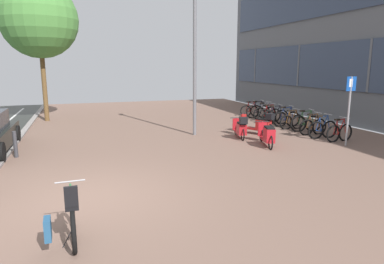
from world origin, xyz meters
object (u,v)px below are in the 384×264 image
(bollard_far, at_px, (15,144))
(bicycle_rack_04, at_px, (292,122))
(bicycle_rack_02, at_px, (313,127))
(street_tree, at_px, (39,20))
(bicycle_rack_06, at_px, (275,117))
(bicycle_rack_01, at_px, (323,129))
(scooter_far, at_px, (241,128))
(scooter_mid, at_px, (259,124))
(bicycle_rack_08, at_px, (265,113))
(bicycle_rack_05, at_px, (286,119))
(parking_sign, at_px, (349,104))
(scooter_near, at_px, (267,135))
(bicycle_foreground, at_px, (70,220))
(bicycle_rack_09, at_px, (258,111))
(bicycle_rack_07, at_px, (269,115))
(bicycle_rack_00, at_px, (339,133))
(bicycle_rack_10, at_px, (251,110))
(bicycle_rack_03, at_px, (306,123))
(lamp_post, at_px, (195,47))

(bollard_far, bearing_deg, bicycle_rack_04, 7.34)
(bicycle_rack_02, distance_m, street_tree, 13.98)
(bicycle_rack_06, xyz_separation_m, bollard_far, (-11.13, -2.82, 0.07))
(bicycle_rack_01, relative_size, scooter_far, 0.79)
(bicycle_rack_06, height_order, scooter_mid, bicycle_rack_06)
(bicycle_rack_08, xyz_separation_m, scooter_far, (-3.36, -3.87, 0.06))
(bicycle_rack_05, xyz_separation_m, parking_sign, (-0.30, -4.18, 1.17))
(scooter_near, bearing_deg, street_tree, 132.22)
(bicycle_rack_01, height_order, bicycle_rack_04, bicycle_rack_01)
(bicycle_foreground, bearing_deg, scooter_near, 37.01)
(bicycle_rack_05, bearing_deg, bollard_far, -169.33)
(bicycle_rack_04, distance_m, street_tree, 13.24)
(scooter_mid, distance_m, parking_sign, 3.58)
(bicycle_rack_09, height_order, scooter_far, bicycle_rack_09)
(bicycle_foreground, xyz_separation_m, bicycle_rack_07, (9.50, 9.66, -0.05))
(bicycle_foreground, xyz_separation_m, bicycle_rack_04, (9.42, 7.58, -0.06))
(street_tree, distance_m, bollard_far, 8.86)
(bicycle_rack_04, distance_m, bicycle_rack_08, 2.79)
(bicycle_rack_00, bearing_deg, bicycle_rack_06, 92.51)
(bicycle_rack_10, bearing_deg, bicycle_rack_07, -91.69)
(parking_sign, bearing_deg, bicycle_rack_05, 85.92)
(bicycle_foreground, xyz_separation_m, street_tree, (-1.33, 13.68, 4.67))
(bicycle_rack_04, distance_m, bicycle_rack_09, 3.48)
(bicycle_rack_00, bearing_deg, bicycle_rack_10, 90.38)
(bicycle_rack_04, xyz_separation_m, street_tree, (-10.76, 6.10, 4.73))
(bicycle_rack_01, distance_m, parking_sign, 1.83)
(bicycle_rack_01, height_order, bicycle_rack_05, bicycle_rack_05)
(bicycle_rack_07, xyz_separation_m, parking_sign, (-0.21, -5.57, 1.18))
(bicycle_rack_05, distance_m, bollard_far, 11.50)
(bollard_far, bearing_deg, bicycle_rack_10, 26.44)
(bicycle_rack_03, relative_size, bicycle_rack_07, 1.05)
(bicycle_rack_06, distance_m, lamp_post, 5.79)
(bicycle_rack_00, distance_m, bicycle_rack_02, 1.40)
(bicycle_rack_04, height_order, bicycle_rack_06, bicycle_rack_06)
(bicycle_rack_00, distance_m, parking_sign, 1.42)
(lamp_post, bearing_deg, bicycle_rack_01, -25.68)
(bicycle_rack_01, relative_size, bicycle_rack_09, 0.97)
(bicycle_rack_06, height_order, scooter_far, bicycle_rack_06)
(bicycle_rack_01, xyz_separation_m, bicycle_rack_04, (0.02, 2.09, -0.01))
(bicycle_rack_09, height_order, street_tree, street_tree)
(bicycle_rack_08, bearing_deg, bicycle_rack_01, -92.84)
(bicycle_rack_06, distance_m, scooter_near, 4.92)
(scooter_far, bearing_deg, bicycle_rack_04, 19.15)
(bicycle_rack_07, height_order, scooter_mid, bicycle_rack_07)
(bicycle_foreground, bearing_deg, scooter_far, 45.90)
(bicycle_rack_05, xyz_separation_m, bicycle_rack_10, (-0.03, 3.48, -0.03))
(bicycle_rack_01, distance_m, bicycle_rack_05, 2.79)
(bicycle_rack_08, bearing_deg, bicycle_rack_07, -101.50)
(scooter_far, bearing_deg, lamp_post, 140.85)
(bicycle_rack_10, bearing_deg, bollard_far, -153.56)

